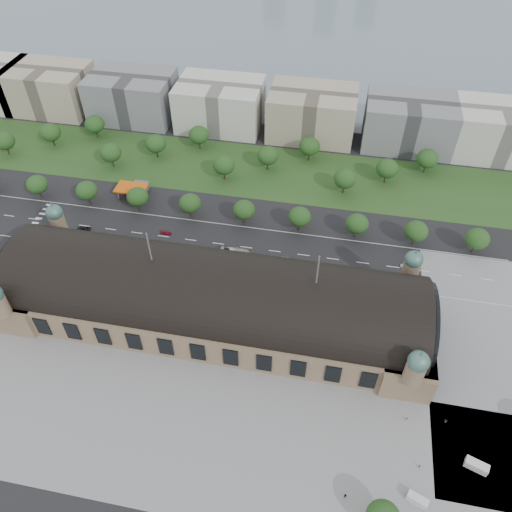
% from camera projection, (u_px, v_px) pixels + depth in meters
% --- Properties ---
extents(ground, '(900.00, 900.00, 0.00)m').
position_uv_depth(ground, '(214.00, 317.00, 181.46)').
color(ground, black).
rests_on(ground, ground).
extents(station, '(150.00, 48.40, 44.30)m').
position_uv_depth(station, '(213.00, 298.00, 174.24)').
color(station, '#877054').
rests_on(station, ground).
extents(plaza_south, '(190.00, 48.00, 0.12)m').
position_uv_depth(plaza_south, '(210.00, 435.00, 149.37)').
color(plaza_south, gray).
rests_on(plaza_south, ground).
extents(plaza_east, '(56.00, 100.00, 0.12)m').
position_uv_depth(plaza_east, '(511.00, 362.00, 167.60)').
color(plaza_east, gray).
rests_on(plaza_east, ground).
extents(road_slab, '(260.00, 26.00, 0.10)m').
position_uv_depth(road_slab, '(191.00, 240.00, 210.71)').
color(road_slab, black).
rests_on(road_slab, ground).
extents(grass_belt, '(300.00, 45.00, 0.10)m').
position_uv_depth(grass_belt, '(231.00, 168.00, 248.47)').
color(grass_belt, '#244A1D').
rests_on(grass_belt, ground).
extents(petrol_station, '(14.00, 13.00, 5.05)m').
position_uv_depth(petrol_station, '(136.00, 187.00, 232.27)').
color(petrol_station, '#D5580C').
rests_on(petrol_station, ground).
extents(lake, '(700.00, 320.00, 0.08)m').
position_uv_depth(lake, '(309.00, 22.00, 389.72)').
color(lake, slate).
rests_on(lake, ground).
extents(office_1, '(45.00, 32.00, 24.00)m').
position_uv_depth(office_1, '(49.00, 88.00, 283.48)').
color(office_1, '#B1A38B').
rests_on(office_1, ground).
extents(office_2, '(45.00, 32.00, 24.00)m').
position_uv_depth(office_2, '(133.00, 96.00, 276.75)').
color(office_2, slate).
rests_on(office_2, ground).
extents(office_3, '(45.00, 32.00, 24.00)m').
position_uv_depth(office_3, '(220.00, 105.00, 270.02)').
color(office_3, silver).
rests_on(office_3, ground).
extents(office_4, '(45.00, 32.00, 24.00)m').
position_uv_depth(office_4, '(312.00, 113.00, 263.29)').
color(office_4, '#B1A38B').
rests_on(office_4, ground).
extents(office_5, '(45.00, 32.00, 24.00)m').
position_uv_depth(office_5, '(409.00, 122.00, 256.56)').
color(office_5, slate).
rests_on(office_5, ground).
extents(office_6, '(45.00, 32.00, 24.00)m').
position_uv_depth(office_6, '(500.00, 131.00, 250.50)').
color(office_6, silver).
rests_on(office_6, ground).
extents(tree_row_1, '(9.60, 9.60, 11.52)m').
position_uv_depth(tree_row_1, '(37.00, 184.00, 226.21)').
color(tree_row_1, '#2D2116').
rests_on(tree_row_1, ground).
extents(tree_row_2, '(9.60, 9.60, 11.52)m').
position_uv_depth(tree_row_2, '(87.00, 191.00, 222.98)').
color(tree_row_2, '#2D2116').
rests_on(tree_row_2, ground).
extents(tree_row_3, '(9.60, 9.60, 11.52)m').
position_uv_depth(tree_row_3, '(138.00, 197.00, 219.75)').
color(tree_row_3, '#2D2116').
rests_on(tree_row_3, ground).
extents(tree_row_4, '(9.60, 9.60, 11.52)m').
position_uv_depth(tree_row_4, '(190.00, 203.00, 216.52)').
color(tree_row_4, '#2D2116').
rests_on(tree_row_4, ground).
extents(tree_row_5, '(9.60, 9.60, 11.52)m').
position_uv_depth(tree_row_5, '(244.00, 210.00, 213.29)').
color(tree_row_5, '#2D2116').
rests_on(tree_row_5, ground).
extents(tree_row_6, '(9.60, 9.60, 11.52)m').
position_uv_depth(tree_row_6, '(300.00, 217.00, 210.05)').
color(tree_row_6, '#2D2116').
rests_on(tree_row_6, ground).
extents(tree_row_7, '(9.60, 9.60, 11.52)m').
position_uv_depth(tree_row_7, '(357.00, 224.00, 206.82)').
color(tree_row_7, '#2D2116').
rests_on(tree_row_7, ground).
extents(tree_row_8, '(9.60, 9.60, 11.52)m').
position_uv_depth(tree_row_8, '(416.00, 231.00, 203.59)').
color(tree_row_8, '#2D2116').
rests_on(tree_row_8, ground).
extents(tree_row_9, '(9.60, 9.60, 11.52)m').
position_uv_depth(tree_row_9, '(477.00, 239.00, 200.36)').
color(tree_row_9, '#2D2116').
rests_on(tree_row_9, ground).
extents(tree_belt_0, '(10.40, 10.40, 12.48)m').
position_uv_depth(tree_belt_0, '(4.00, 141.00, 251.31)').
color(tree_belt_0, '#2D2116').
rests_on(tree_belt_0, ground).
extents(tree_belt_1, '(10.40, 10.40, 12.48)m').
position_uv_depth(tree_belt_1, '(50.00, 132.00, 257.14)').
color(tree_belt_1, '#2D2116').
rests_on(tree_belt_1, ground).
extents(tree_belt_2, '(10.40, 10.40, 12.48)m').
position_uv_depth(tree_belt_2, '(95.00, 124.00, 262.97)').
color(tree_belt_2, '#2D2116').
rests_on(tree_belt_2, ground).
extents(tree_belt_3, '(10.40, 10.40, 12.48)m').
position_uv_depth(tree_belt_3, '(111.00, 153.00, 243.64)').
color(tree_belt_3, '#2D2116').
rests_on(tree_belt_3, ground).
extents(tree_belt_4, '(10.40, 10.40, 12.48)m').
position_uv_depth(tree_belt_4, '(156.00, 144.00, 249.47)').
color(tree_belt_4, '#2D2116').
rests_on(tree_belt_4, ground).
extents(tree_belt_5, '(10.40, 10.40, 12.48)m').
position_uv_depth(tree_belt_5, '(199.00, 135.00, 255.30)').
color(tree_belt_5, '#2D2116').
rests_on(tree_belt_5, ground).
extents(tree_belt_6, '(10.40, 10.40, 12.48)m').
position_uv_depth(tree_belt_6, '(224.00, 165.00, 235.97)').
color(tree_belt_6, '#2D2116').
rests_on(tree_belt_6, ground).
extents(tree_belt_7, '(10.40, 10.40, 12.48)m').
position_uv_depth(tree_belt_7, '(268.00, 156.00, 241.80)').
color(tree_belt_7, '#2D2116').
rests_on(tree_belt_7, ground).
extents(tree_belt_8, '(10.40, 10.40, 12.48)m').
position_uv_depth(tree_belt_8, '(310.00, 146.00, 247.62)').
color(tree_belt_8, '#2D2116').
rests_on(tree_belt_8, ground).
extents(tree_belt_9, '(10.40, 10.40, 12.48)m').
position_uv_depth(tree_belt_9, '(345.00, 179.00, 228.30)').
color(tree_belt_9, '#2D2116').
rests_on(tree_belt_9, ground).
extents(tree_belt_10, '(10.40, 10.40, 12.48)m').
position_uv_depth(tree_belt_10, '(387.00, 168.00, 234.12)').
color(tree_belt_10, '#2D2116').
rests_on(tree_belt_10, ground).
extents(tree_belt_11, '(10.40, 10.40, 12.48)m').
position_uv_depth(tree_belt_11, '(427.00, 159.00, 239.95)').
color(tree_belt_11, '#2D2116').
rests_on(tree_belt_11, ground).
extents(traffic_car_1, '(5.03, 2.06, 1.62)m').
position_uv_depth(traffic_car_1, '(55.00, 219.00, 219.38)').
color(traffic_car_1, gray).
rests_on(traffic_car_1, ground).
extents(traffic_car_2, '(5.92, 3.25, 1.57)m').
position_uv_depth(traffic_car_2, '(84.00, 229.00, 214.72)').
color(traffic_car_2, black).
rests_on(traffic_car_2, ground).
extents(traffic_car_3, '(4.60, 2.02, 1.32)m').
position_uv_depth(traffic_car_3, '(166.00, 233.00, 213.06)').
color(traffic_car_3, maroon).
rests_on(traffic_car_3, ground).
extents(traffic_car_4, '(4.58, 2.18, 1.51)m').
position_uv_depth(traffic_car_4, '(202.00, 256.00, 202.60)').
color(traffic_car_4, '#192046').
rests_on(traffic_car_4, ground).
extents(traffic_car_6, '(4.66, 2.25, 1.28)m').
position_uv_depth(traffic_car_6, '(406.00, 266.00, 198.88)').
color(traffic_car_6, white).
rests_on(traffic_car_6, ground).
extents(parked_car_0, '(5.22, 3.95, 1.65)m').
position_uv_depth(parked_car_0, '(54.00, 249.00, 205.47)').
color(parked_car_0, black).
rests_on(parked_car_0, ground).
extents(parked_car_1, '(6.32, 5.70, 1.63)m').
position_uv_depth(parked_car_1, '(111.00, 257.00, 202.09)').
color(parked_car_1, '#973513').
rests_on(parked_car_1, ground).
extents(parked_car_2, '(5.90, 4.93, 1.62)m').
position_uv_depth(parked_car_2, '(130.00, 260.00, 201.01)').
color(parked_car_2, '#1B264D').
rests_on(parked_car_2, ground).
extents(parked_car_3, '(4.39, 3.06, 1.39)m').
position_uv_depth(parked_car_3, '(140.00, 254.00, 203.53)').
color(parked_car_3, '#53575A').
rests_on(parked_car_3, ground).
extents(parked_car_4, '(4.33, 3.30, 1.37)m').
position_uv_depth(parked_car_4, '(97.00, 249.00, 206.02)').
color(parked_car_4, silver).
rests_on(parked_car_4, ground).
extents(parked_car_5, '(5.10, 4.32, 1.30)m').
position_uv_depth(parked_car_5, '(135.00, 254.00, 203.86)').
color(parked_car_5, '#93979B').
rests_on(parked_car_5, ground).
extents(parked_car_6, '(4.82, 3.68, 1.30)m').
position_uv_depth(parked_car_6, '(138.00, 254.00, 203.67)').
color(parked_car_6, black).
rests_on(parked_car_6, ground).
extents(bus_west, '(11.13, 3.07, 3.07)m').
position_uv_depth(bus_west, '(229.00, 258.00, 200.85)').
color(bus_west, '#D44721').
rests_on(bus_west, ground).
extents(bus_mid, '(13.37, 3.15, 3.72)m').
position_uv_depth(bus_mid, '(236.00, 253.00, 202.37)').
color(bus_mid, beige).
rests_on(bus_mid, ground).
extents(bus_east, '(10.94, 2.63, 3.04)m').
position_uv_depth(bus_east, '(282.00, 261.00, 199.57)').
color(bus_east, silver).
rests_on(bus_east, ground).
extents(van_east, '(6.89, 4.46, 2.78)m').
position_uv_depth(van_east, '(475.00, 465.00, 141.64)').
color(van_east, silver).
rests_on(van_east, ground).
extents(van_south, '(6.14, 4.19, 2.47)m').
position_uv_depth(van_south, '(416.00, 499.00, 135.23)').
color(van_south, silver).
rests_on(van_south, ground).
extents(pedestrian_0, '(0.87, 0.61, 1.62)m').
position_uv_depth(pedestrian_0, '(407.00, 419.00, 152.18)').
color(pedestrian_0, gray).
rests_on(pedestrian_0, ground).
extents(pedestrian_1, '(0.59, 0.67, 1.55)m').
position_uv_depth(pedestrian_1, '(419.00, 466.00, 141.98)').
color(pedestrian_1, gray).
rests_on(pedestrian_1, ground).
extents(pedestrian_2, '(0.93, 1.08, 1.92)m').
position_uv_depth(pedestrian_2, '(446.00, 421.00, 151.60)').
color(pedestrian_2, gray).
rests_on(pedestrian_2, ground).
extents(pedestrian_4, '(1.17, 1.01, 1.69)m').
position_uv_depth(pedestrian_4, '(345.00, 496.00, 136.13)').
color(pedestrian_4, gray).
rests_on(pedestrian_4, ground).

